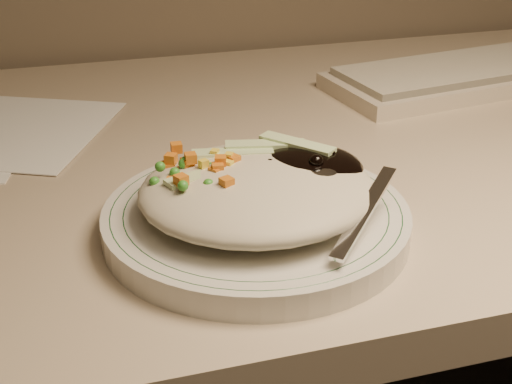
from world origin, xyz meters
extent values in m
cube|color=tan|center=(0.00, 1.38, 0.72)|extent=(1.40, 0.70, 0.04)
cylinder|color=silver|center=(-0.10, 1.19, 0.75)|extent=(0.25, 0.25, 0.02)
torus|color=#144723|center=(-0.10, 1.19, 0.76)|extent=(0.24, 0.24, 0.00)
torus|color=#144723|center=(-0.10, 1.19, 0.76)|extent=(0.22, 0.22, 0.00)
ellipsoid|color=#AEA68D|center=(-0.10, 1.18, 0.78)|extent=(0.19, 0.18, 0.04)
ellipsoid|color=black|center=(-0.05, 1.20, 0.79)|extent=(0.10, 0.09, 0.03)
ellipsoid|color=orange|center=(-0.14, 1.20, 0.78)|extent=(0.08, 0.08, 0.02)
sphere|color=black|center=(-0.08, 1.20, 0.79)|extent=(0.01, 0.01, 0.01)
sphere|color=black|center=(-0.05, 1.20, 0.79)|extent=(0.01, 0.01, 0.01)
sphere|color=black|center=(-0.03, 1.20, 0.80)|extent=(0.01, 0.01, 0.01)
sphere|color=black|center=(-0.04, 1.21, 0.79)|extent=(0.01, 0.01, 0.01)
sphere|color=black|center=(-0.05, 1.18, 0.80)|extent=(0.01, 0.01, 0.01)
sphere|color=black|center=(-0.06, 1.20, 0.79)|extent=(0.01, 0.01, 0.01)
sphere|color=black|center=(-0.04, 1.21, 0.79)|extent=(0.01, 0.01, 0.01)
cube|color=#CB6816|center=(-0.14, 1.21, 0.80)|extent=(0.01, 0.01, 0.01)
cube|color=#CB6816|center=(-0.13, 1.19, 0.79)|extent=(0.01, 0.01, 0.01)
cube|color=#CB6816|center=(-0.16, 1.22, 0.80)|extent=(0.01, 0.01, 0.01)
cube|color=#CB6816|center=(-0.12, 1.20, 0.80)|extent=(0.01, 0.01, 0.01)
cube|color=#CB6816|center=(-0.13, 1.19, 0.80)|extent=(0.01, 0.01, 0.01)
cube|color=#CB6816|center=(-0.16, 1.23, 0.79)|extent=(0.01, 0.01, 0.01)
cube|color=#CB6816|center=(-0.15, 1.21, 0.80)|extent=(0.01, 0.01, 0.01)
cube|color=#CB6816|center=(-0.13, 1.19, 0.80)|extent=(0.01, 0.01, 0.01)
cube|color=#CB6816|center=(-0.11, 1.20, 0.80)|extent=(0.01, 0.01, 0.01)
cube|color=#CB6816|center=(-0.15, 1.23, 0.80)|extent=(0.01, 0.01, 0.01)
cube|color=#CB6816|center=(-0.16, 1.18, 0.80)|extent=(0.01, 0.01, 0.01)
cube|color=#CB6816|center=(-0.13, 1.16, 0.80)|extent=(0.01, 0.01, 0.01)
cube|color=#CB6816|center=(-0.16, 1.19, 0.79)|extent=(0.01, 0.01, 0.01)
cube|color=#CB6816|center=(-0.16, 1.22, 0.79)|extent=(0.01, 0.01, 0.01)
sphere|color=#388C28|center=(-0.13, 1.20, 0.80)|extent=(0.01, 0.01, 0.01)
sphere|color=#388C28|center=(-0.16, 1.17, 0.80)|extent=(0.01, 0.01, 0.01)
sphere|color=#388C28|center=(-0.16, 1.20, 0.80)|extent=(0.01, 0.01, 0.01)
sphere|color=#388C28|center=(-0.17, 1.20, 0.80)|extent=(0.01, 0.01, 0.01)
sphere|color=#388C28|center=(-0.13, 1.21, 0.79)|extent=(0.01, 0.01, 0.01)
sphere|color=#388C28|center=(-0.12, 1.18, 0.79)|extent=(0.01, 0.01, 0.01)
sphere|color=#388C28|center=(-0.14, 1.20, 0.79)|extent=(0.01, 0.01, 0.01)
sphere|color=#388C28|center=(-0.15, 1.18, 0.79)|extent=(0.01, 0.01, 0.01)
sphere|color=#388C28|center=(-0.18, 1.20, 0.79)|extent=(0.01, 0.01, 0.01)
sphere|color=#388C28|center=(-0.15, 1.21, 0.80)|extent=(0.01, 0.01, 0.01)
sphere|color=#388C28|center=(-0.15, 1.21, 0.80)|extent=(0.01, 0.01, 0.01)
sphere|color=#388C28|center=(-0.16, 1.19, 0.79)|extent=(0.01, 0.01, 0.01)
sphere|color=#388C28|center=(-0.14, 1.17, 0.80)|extent=(0.01, 0.01, 0.01)
sphere|color=#388C28|center=(-0.11, 1.22, 0.79)|extent=(0.01, 0.01, 0.01)
cube|color=yellow|center=(-0.13, 1.21, 0.79)|extent=(0.01, 0.01, 0.01)
cube|color=yellow|center=(-0.12, 1.20, 0.80)|extent=(0.01, 0.01, 0.01)
cube|color=yellow|center=(-0.14, 1.21, 0.79)|extent=(0.01, 0.01, 0.01)
cube|color=yellow|center=(-0.14, 1.20, 0.80)|extent=(0.01, 0.01, 0.01)
cube|color=yellow|center=(-0.14, 1.20, 0.79)|extent=(0.01, 0.01, 0.01)
cube|color=yellow|center=(-0.11, 1.21, 0.80)|extent=(0.01, 0.01, 0.01)
cube|color=yellow|center=(-0.12, 1.22, 0.80)|extent=(0.01, 0.01, 0.01)
cube|color=yellow|center=(-0.13, 1.19, 0.79)|extent=(0.01, 0.01, 0.01)
cube|color=#B2D18C|center=(-0.11, 1.22, 0.80)|extent=(0.07, 0.03, 0.00)
cube|color=#B2D18C|center=(-0.08, 1.23, 0.80)|extent=(0.07, 0.03, 0.00)
cube|color=#B2D18C|center=(-0.14, 1.19, 0.80)|extent=(0.07, 0.04, 0.00)
cube|color=#B2D18C|center=(-0.05, 1.22, 0.80)|extent=(0.05, 0.06, 0.00)
cube|color=#B2D18C|center=(-0.09, 1.18, 0.79)|extent=(0.07, 0.03, 0.00)
ellipsoid|color=silver|center=(-0.05, 1.18, 0.79)|extent=(0.06, 0.06, 0.01)
cube|color=silver|center=(-0.03, 1.12, 0.78)|extent=(0.09, 0.09, 0.03)
cube|color=#C0B29D|center=(0.30, 1.49, 0.75)|extent=(0.42, 0.20, 0.02)
cube|color=beige|center=(0.30, 1.49, 0.76)|extent=(0.39, 0.17, 0.01)
camera|label=1|loc=(-0.24, 0.69, 1.03)|focal=50.00mm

